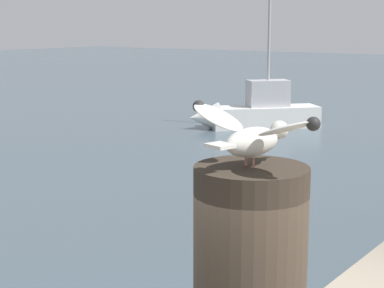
% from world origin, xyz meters
% --- Properties ---
extents(seagull, '(0.39, 0.57, 0.20)m').
position_xyz_m(seagull, '(-0.78, -0.28, 2.71)').
color(seagull, '#C67560').
rests_on(seagull, mooring_post).
extents(boat_white, '(3.49, 3.34, 4.76)m').
position_xyz_m(boat_white, '(13.70, 8.25, 0.47)').
color(boat_white, silver).
rests_on(boat_white, ground_plane).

